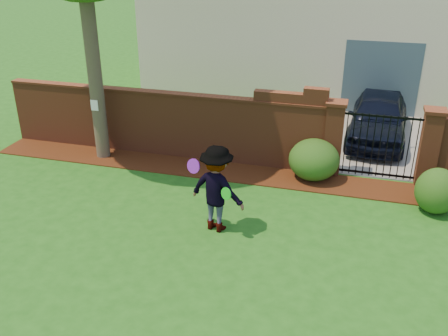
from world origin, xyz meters
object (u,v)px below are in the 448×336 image
(car, at_px, (378,120))
(frisbee_green, at_px, (226,194))
(man, at_px, (216,190))
(frisbee_purple, at_px, (193,166))

(car, relative_size, frisbee_green, 15.91)
(car, xyz_separation_m, man, (-3.10, -5.73, 0.23))
(car, height_order, frisbee_purple, frisbee_purple)
(man, xyz_separation_m, frisbee_purple, (-0.48, 0.08, 0.41))
(car, height_order, man, man)
(frisbee_green, bearing_deg, car, 64.74)
(frisbee_purple, distance_m, frisbee_green, 0.90)
(car, xyz_separation_m, frisbee_green, (-2.82, -5.98, 0.30))
(frisbee_purple, bearing_deg, car, 57.62)
(frisbee_purple, height_order, frisbee_green, frisbee_purple)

